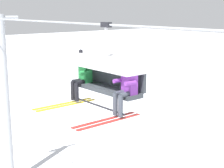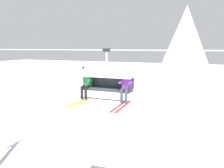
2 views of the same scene
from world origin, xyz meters
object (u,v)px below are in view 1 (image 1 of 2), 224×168
(chairlift_chair, at_px, (109,69))
(skier_green, at_px, (81,76))
(skier_purple, at_px, (125,88))
(lift_tower_near, at_px, (5,98))

(chairlift_chair, relative_size, skier_green, 1.24)
(skier_green, distance_m, skier_purple, 1.69)
(lift_tower_near, height_order, skier_purple, lift_tower_near)
(chairlift_chair, distance_m, skier_purple, 0.92)
(lift_tower_near, relative_size, skier_green, 4.70)
(skier_purple, bearing_deg, chairlift_chair, 165.25)
(chairlift_chair, height_order, skier_green, chairlift_chair)
(chairlift_chair, xyz_separation_m, skier_green, (-0.84, -0.21, -0.27))
(skier_green, relative_size, skier_purple, 1.00)
(lift_tower_near, distance_m, skier_purple, 9.36)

